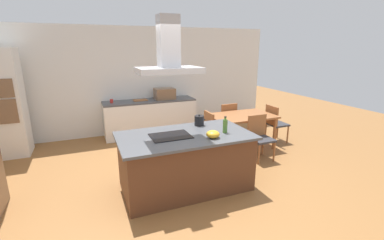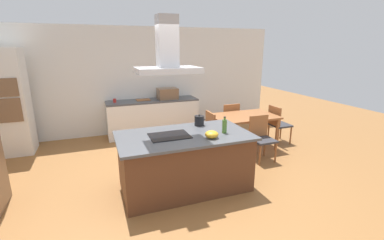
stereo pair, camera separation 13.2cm
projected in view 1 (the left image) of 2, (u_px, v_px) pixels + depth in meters
name	position (u px, v px, depth m)	size (l,w,h in m)	color
ground	(160.00, 154.00, 5.69)	(16.00, 16.00, 0.00)	#936033
wall_back	(140.00, 81.00, 6.89)	(7.20, 0.10, 2.70)	white
kitchen_island	(185.00, 161.00, 4.23)	(2.06, 1.15, 0.90)	#59331E
cooktop	(170.00, 136.00, 4.02)	(0.60, 0.44, 0.01)	black
tea_kettle	(199.00, 120.00, 4.57)	(0.22, 0.16, 0.20)	black
olive_oil_bottle	(225.00, 126.00, 4.17)	(0.07, 0.07, 0.26)	#47722D
mixing_bowl	(213.00, 134.00, 3.95)	(0.20, 0.20, 0.11)	gold
back_counter	(150.00, 117.00, 6.85)	(2.30, 0.62, 0.90)	white
countertop_microwave	(165.00, 94.00, 6.84)	(0.50, 0.38, 0.28)	brown
coffee_mug_red	(112.00, 101.00, 6.39)	(0.08, 0.08, 0.09)	red
cutting_board	(140.00, 100.00, 6.69)	(0.34, 0.24, 0.02)	#995B33
wall_oven_stack	(4.00, 104.00, 5.36)	(0.70, 0.66, 2.20)	white
dining_table	(242.00, 119.00, 5.89)	(1.40, 0.90, 0.75)	#995B33
chair_at_left_end	(204.00, 130.00, 5.60)	(0.42, 0.42, 0.89)	#333338
chair_facing_island	(259.00, 134.00, 5.34)	(0.42, 0.42, 0.89)	#333338
chair_facing_back_wall	(227.00, 118.00, 6.53)	(0.42, 0.42, 0.89)	#333338
chair_at_right_end	(275.00, 121.00, 6.27)	(0.42, 0.42, 0.89)	#333338
range_hood	(169.00, 55.00, 3.70)	(0.90, 0.55, 0.78)	#ADADB2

